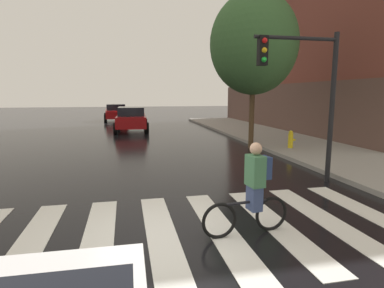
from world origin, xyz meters
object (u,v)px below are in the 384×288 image
at_px(traffic_light_near, 307,82).
at_px(street_tree_near, 254,44).
at_px(fire_hydrant, 291,139).
at_px(cyclist, 253,189).
at_px(sedan_mid, 131,119).
at_px(sedan_far, 116,112).

height_order(traffic_light_near, street_tree_near, street_tree_near).
distance_m(fire_hydrant, street_tree_near, 4.61).
bearing_deg(street_tree_near, cyclist, -112.28).
relative_size(sedan_mid, fire_hydrant, 6.22).
height_order(sedan_mid, street_tree_near, street_tree_near).
xyz_separation_m(sedan_far, cyclist, (3.08, -25.68, 0.02)).
bearing_deg(sedan_far, street_tree_near, -68.49).
distance_m(sedan_mid, street_tree_near, 10.62).
bearing_deg(fire_hydrant, sedan_mid, 125.63).
distance_m(sedan_mid, fire_hydrant, 11.65).
height_order(sedan_mid, traffic_light_near, traffic_light_near).
distance_m(traffic_light_near, street_tree_near, 6.30).
bearing_deg(sedan_mid, sedan_far, 98.44).
height_order(fire_hydrant, street_tree_near, street_tree_near).
height_order(cyclist, fire_hydrant, cyclist).
bearing_deg(sedan_far, traffic_light_near, -75.83).
bearing_deg(fire_hydrant, cyclist, -123.37).
bearing_deg(street_tree_near, sedan_mid, 123.05).
relative_size(cyclist, street_tree_near, 0.24).
xyz_separation_m(sedan_far, street_tree_near, (6.67, -16.92, 3.94)).
height_order(cyclist, traffic_light_near, traffic_light_near).
xyz_separation_m(cyclist, fire_hydrant, (4.98, 7.57, -0.31)).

